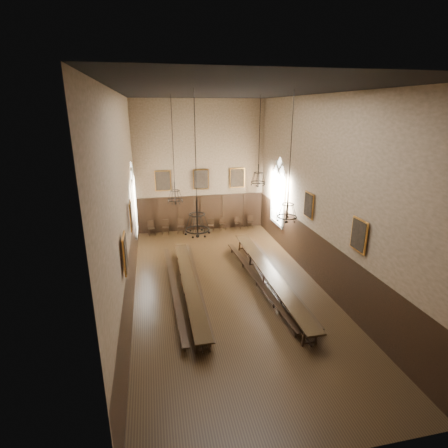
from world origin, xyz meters
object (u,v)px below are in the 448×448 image
object	(u,v)px
chair_3	(197,228)
chandelier_front_left	(197,222)
chair_1	(166,230)
chandelier_back_left	(175,192)
chandelier_back_right	(258,176)
chair_2	(181,229)
bench_left_outer	(174,288)
chair_6	(238,225)
bench_right_outer	(278,277)
chair_0	(152,231)
table_right	(268,278)
chair_4	(211,227)
bench_right_inner	(257,280)
chair_5	(223,226)
chair_7	(250,224)
table_left	(190,288)
bench_left_inner	(197,284)
chandelier_front_right	(287,208)

from	to	relation	value
chair_3	chandelier_front_left	bearing A→B (deg)	-115.64
chair_1	chandelier_back_left	world-z (taller)	chandelier_back_left
chandelier_back_right	chair_2	bearing A→B (deg)	120.63
bench_left_outer	chair_6	distance (m)	9.97
bench_right_outer	chandelier_front_left	xyz separation A→B (m)	(-4.41, -2.75, 4.09)
chair_0	chair_2	xyz separation A→B (m)	(2.02, -0.05, 0.00)
table_right	chair_3	world-z (taller)	chair_3
table_right	chair_4	size ratio (longest dim) A/B	11.74
bench_right_inner	chandelier_front_left	xyz separation A→B (m)	(-3.21, -2.60, 4.10)
bench_left_outer	chandelier_back_right	bearing A→B (deg)	25.77
chair_4	bench_right_outer	bearing A→B (deg)	-60.21
chair_5	chandelier_back_right	world-z (taller)	chandelier_back_right
bench_right_outer	chair_6	xyz separation A→B (m)	(-0.05, 8.38, -0.01)
chair_6	chair_7	bearing A→B (deg)	0.19
chair_3	chair_7	world-z (taller)	chair_3
chair_3	chair_6	world-z (taller)	chair_3
table_left	chandelier_front_left	size ratio (longest dim) A/B	1.83
chair_4	chair_7	distance (m)	2.96
bench_left_inner	chandelier_back_right	bearing A→B (deg)	30.06
chair_1	chair_2	distance (m)	1.06
chair_5	chandelier_back_right	bearing A→B (deg)	-91.25
bench_left_inner	chair_4	xyz separation A→B (m)	(2.12, 8.25, -0.01)
bench_right_inner	chair_1	distance (m)	9.41
bench_left_inner	chandelier_front_right	size ratio (longest dim) A/B	2.01
chair_3	chandelier_front_right	size ratio (longest dim) A/B	0.20
chair_2	chair_6	xyz separation A→B (m)	(4.13, 0.08, -0.04)
chair_1	chair_6	size ratio (longest dim) A/B	1.16
table_left	chair_6	xyz separation A→B (m)	(4.51, 8.78, -0.10)
chair_1	chair_3	world-z (taller)	chair_1
bench_right_outer	chair_4	world-z (taller)	chair_4
chair_1	chair_2	world-z (taller)	chair_1
table_left	chandelier_front_right	bearing A→B (deg)	-33.55
chair_0	chair_3	distance (m)	3.15
chair_2	bench_right_outer	bearing A→B (deg)	-49.49
bench_left_inner	chair_3	xyz separation A→B (m)	(1.11, 8.31, 0.02)
chair_0	chandelier_front_right	distance (m)	13.12
chandelier_front_right	chair_1	bearing A→B (deg)	111.18
table_right	chair_3	bearing A→B (deg)	105.35
bench_right_inner	chair_6	world-z (taller)	chair_6
bench_left_inner	bench_right_inner	size ratio (longest dim) A/B	1.03
chair_6	bench_left_inner	bearing A→B (deg)	-118.86
table_left	chair_7	world-z (taller)	chair_7
bench_left_inner	chandelier_front_left	xyz separation A→B (m)	(-0.26, -2.84, 4.09)
chair_0	chandelier_back_right	size ratio (longest dim) A/B	0.23
chair_1	chandelier_front_left	distance (m)	11.85
table_right	bench_left_outer	bearing A→B (deg)	177.54
chair_5	chair_1	bearing A→B (deg)	174.11
chair_1	chandelier_back_left	size ratio (longest dim) A/B	0.19
bench_right_outer	chair_7	world-z (taller)	chair_7
chair_0	chair_3	world-z (taller)	chair_0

